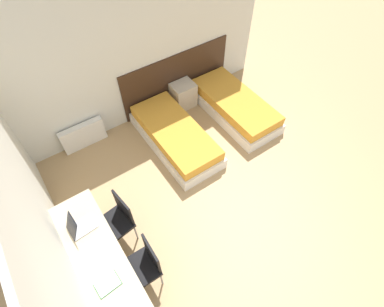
# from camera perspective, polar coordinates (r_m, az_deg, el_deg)

# --- Properties ---
(ground_plane) EXTENTS (20.00, 20.00, 0.00)m
(ground_plane) POSITION_cam_1_polar(r_m,az_deg,el_deg) (4.65, 16.38, -21.86)
(ground_plane) COLOR tan
(wall_back) EXTENTS (5.40, 0.05, 2.70)m
(wall_back) POSITION_cam_1_polar(r_m,az_deg,el_deg) (5.42, -11.30, 17.72)
(wall_back) COLOR silver
(wall_back) RESTS_ON ground_plane
(wall_left) EXTENTS (0.05, 4.90, 2.70)m
(wall_left) POSITION_cam_1_polar(r_m,az_deg,el_deg) (3.76, -27.59, -9.67)
(wall_left) COLOR silver
(wall_left) RESTS_ON ground_plane
(headboard_panel) EXTENTS (2.39, 0.03, 1.08)m
(headboard_panel) POSITION_cam_1_polar(r_m,az_deg,el_deg) (6.16, -2.92, 14.09)
(headboard_panel) COLOR #382316
(headboard_panel) RESTS_ON ground_plane
(bed_near_window) EXTENTS (0.89, 1.96, 0.42)m
(bed_near_window) POSITION_cam_1_polar(r_m,az_deg,el_deg) (5.50, -3.23, 3.32)
(bed_near_window) COLOR silver
(bed_near_window) RESTS_ON ground_plane
(bed_near_door) EXTENTS (0.89, 1.96, 0.42)m
(bed_near_door) POSITION_cam_1_polar(r_m,az_deg,el_deg) (6.11, 8.10, 8.95)
(bed_near_door) COLOR silver
(bed_near_door) RESTS_ON ground_plane
(nightstand) EXTENTS (0.45, 0.38, 0.53)m
(nightstand) POSITION_cam_1_polar(r_m,az_deg,el_deg) (6.19, -1.69, 11.07)
(nightstand) COLOR beige
(nightstand) RESTS_ON ground_plane
(radiator) EXTENTS (0.80, 0.12, 0.49)m
(radiator) POSITION_cam_1_polar(r_m,az_deg,el_deg) (5.79, -19.98, 3.25)
(radiator) COLOR silver
(radiator) RESTS_ON ground_plane
(desk) EXTENTS (0.57, 1.83, 0.73)m
(desk) POSITION_cam_1_polar(r_m,az_deg,el_deg) (4.14, -17.25, -18.50)
(desk) COLOR #C6B28E
(desk) RESTS_ON ground_plane
(chair_near_laptop) EXTENTS (0.49, 0.49, 0.91)m
(chair_near_laptop) POSITION_cam_1_polar(r_m,az_deg,el_deg) (4.35, -14.03, -12.08)
(chair_near_laptop) COLOR black
(chair_near_laptop) RESTS_ON ground_plane
(chair_near_notebook) EXTENTS (0.45, 0.45, 0.91)m
(chair_near_notebook) POSITION_cam_1_polar(r_m,az_deg,el_deg) (4.05, -9.20, -20.16)
(chair_near_notebook) COLOR black
(chair_near_notebook) RESTS_ON ground_plane
(laptop) EXTENTS (0.35, 0.27, 0.32)m
(laptop) POSITION_cam_1_polar(r_m,az_deg,el_deg) (4.13, -20.76, -12.91)
(laptop) COLOR silver
(laptop) RESTS_ON desk
(open_notebook) EXTENTS (0.29, 0.21, 0.02)m
(open_notebook) POSITION_cam_1_polar(r_m,az_deg,el_deg) (3.83, -15.76, -22.82)
(open_notebook) COLOR #236B3D
(open_notebook) RESTS_ON desk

